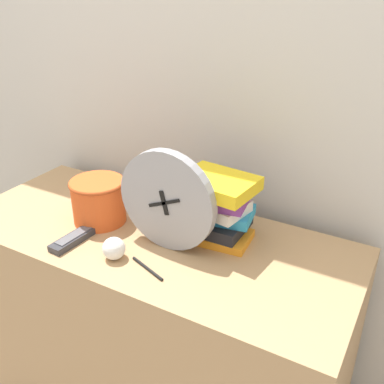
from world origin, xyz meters
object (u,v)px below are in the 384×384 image
book_stack (215,205)px  pen (147,268)px  crumpled_paper_ball (114,248)px  basket (98,199)px  desk_clock (167,201)px  tv_remote (75,238)px

book_stack → pen: book_stack is taller
crumpled_paper_ball → pen: 0.11m
book_stack → pen: (-0.08, -0.24, -0.10)m
book_stack → crumpled_paper_ball: (-0.19, -0.24, -0.08)m
book_stack → basket: bearing=-165.3°
basket → crumpled_paper_ball: (0.17, -0.15, -0.04)m
basket → book_stack: bearing=14.7°
pen → desk_clock: bearing=95.9°
pen → basket: bearing=153.0°
desk_clock → tv_remote: bearing=-156.1°
crumpled_paper_ball → pen: size_ratio=0.51×
tv_remote → crumpled_paper_ball: crumpled_paper_ball is taller
desk_clock → pen: size_ratio=2.36×
tv_remote → crumpled_paper_ball: 0.16m
pen → book_stack: bearing=71.6°
desk_clock → tv_remote: (-0.26, -0.11, -0.14)m
basket → pen: size_ratio=1.38×
desk_clock → book_stack: (0.09, 0.11, -0.04)m
book_stack → tv_remote: (-0.35, -0.23, -0.10)m
basket → pen: (0.28, -0.14, -0.07)m
tv_remote → desk_clock: bearing=23.9°
book_stack → crumpled_paper_ball: book_stack is taller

